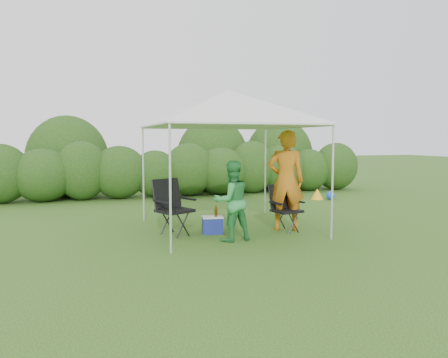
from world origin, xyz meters
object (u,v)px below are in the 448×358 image
object	(u,v)px
canopy	(228,109)
chair_right	(284,205)
man	(286,181)
cooler	(212,225)
woman	(232,201)
chair_left	(171,203)

from	to	relation	value
canopy	chair_right	distance (m)	2.25
man	cooler	xyz separation A→B (m)	(-1.51, 0.15, -0.84)
man	woman	distance (m)	1.48
canopy	woman	size ratio (longest dim) A/B	2.12
chair_left	woman	size ratio (longest dim) A/B	0.74
chair_right	woman	world-z (taller)	woman
cooler	man	bearing A→B (deg)	3.54
man	cooler	distance (m)	1.73
chair_left	cooler	distance (m)	0.91
canopy	chair_right	size ratio (longest dim) A/B	3.32
canopy	woman	distance (m)	2.01
canopy	man	world-z (taller)	canopy
cooler	chair_left	bearing A→B (deg)	176.11
man	cooler	size ratio (longest dim) A/B	4.53
man	woman	world-z (taller)	man
canopy	woman	world-z (taller)	canopy
chair_right	cooler	distance (m)	1.52
woman	cooler	bearing A→B (deg)	-83.51
man	chair_left	bearing A→B (deg)	11.22
chair_left	man	size ratio (longest dim) A/B	0.53
canopy	man	distance (m)	1.87
chair_right	cooler	world-z (taller)	chair_right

